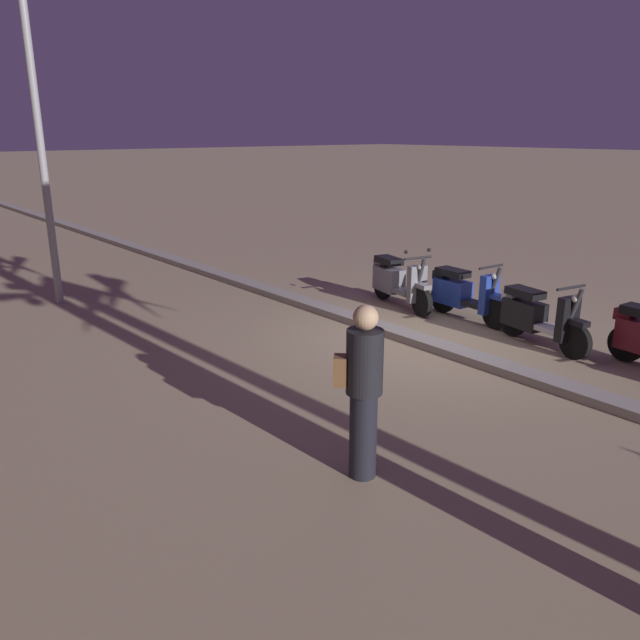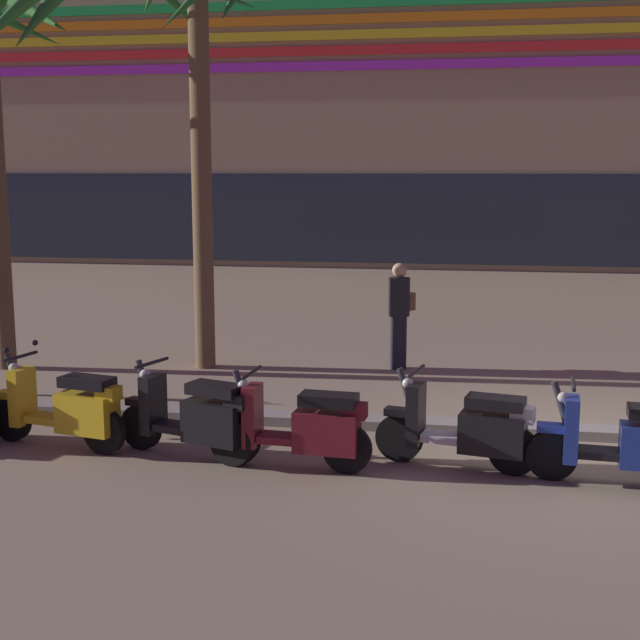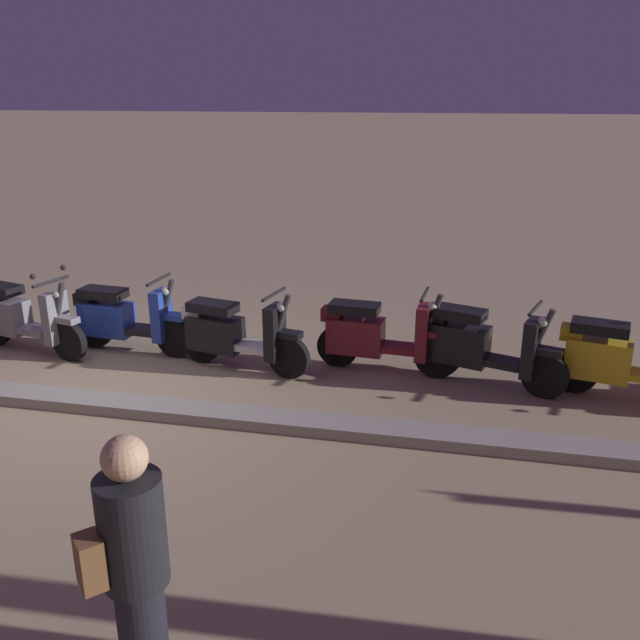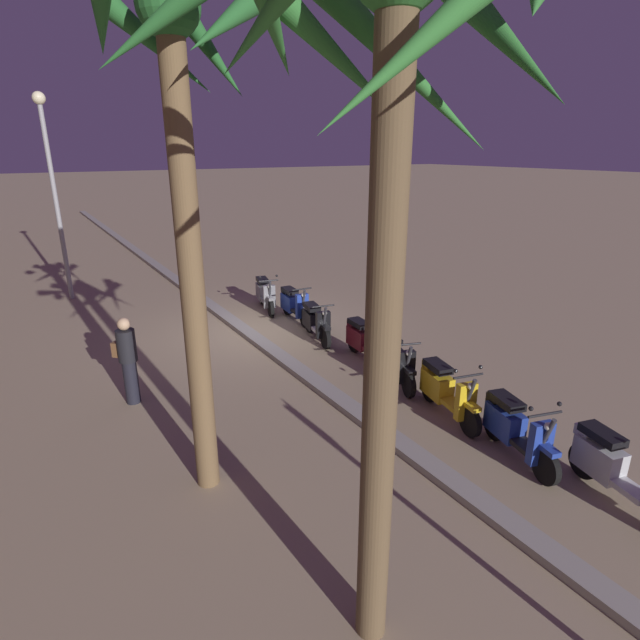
% 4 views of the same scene
% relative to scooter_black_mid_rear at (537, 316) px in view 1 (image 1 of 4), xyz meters
% --- Properties ---
extents(ground_plane, '(200.00, 200.00, 0.00)m').
position_rel_scooter_black_mid_rear_xyz_m(ground_plane, '(1.26, 1.07, -0.44)').
color(ground_plane, '#9E896B').
extents(curb_strip, '(60.00, 0.36, 0.12)m').
position_rel_scooter_black_mid_rear_xyz_m(curb_strip, '(1.26, 1.37, -0.38)').
color(curb_strip, gray).
rests_on(curb_strip, ground).
extents(scooter_black_mid_rear, '(1.73, 0.68, 1.04)m').
position_rel_scooter_black_mid_rear_xyz_m(scooter_black_mid_rear, '(0.00, 0.00, 0.00)').
color(scooter_black_mid_rear, black).
rests_on(scooter_black_mid_rear, ground).
extents(scooter_blue_last_in_row, '(1.73, 0.56, 1.04)m').
position_rel_scooter_black_mid_rear_xyz_m(scooter_blue_last_in_row, '(1.59, -0.25, 0.01)').
color(scooter_blue_last_in_row, black).
rests_on(scooter_blue_last_in_row, ground).
extents(scooter_grey_second_in_line, '(1.82, 0.74, 1.17)m').
position_rel_scooter_black_mid_rear_xyz_m(scooter_grey_second_in_line, '(2.92, 0.00, 0.02)').
color(scooter_grey_second_in_line, black).
rests_on(scooter_grey_second_in_line, ground).
extents(pedestrian_by_palm_tree, '(0.42, 0.43, 1.69)m').
position_rel_scooter_black_mid_rear_xyz_m(pedestrian_by_palm_tree, '(-1.09, 4.71, 0.46)').
color(pedestrian_by_palm_tree, black).
rests_on(pedestrian_by_palm_tree, ground).
extents(street_lamp, '(0.36, 0.36, 6.10)m').
position_rel_scooter_black_mid_rear_xyz_m(street_lamp, '(7.15, 4.83, 3.32)').
color(street_lamp, '#939399').
rests_on(street_lamp, ground).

